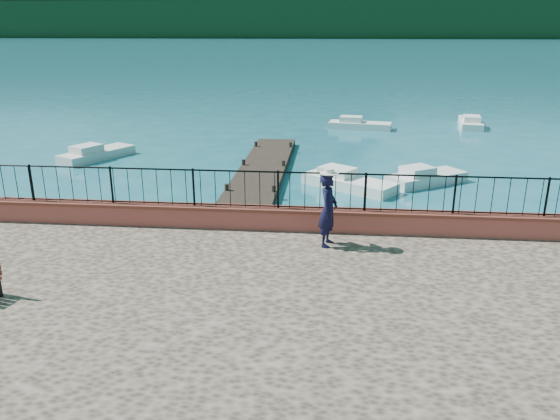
% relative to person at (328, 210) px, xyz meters
% --- Properties ---
extents(ground, '(2000.00, 2000.00, 0.00)m').
position_rel_person_xyz_m(ground, '(-0.99, -2.72, -2.09)').
color(ground, '#19596B').
rests_on(ground, ground).
extents(parapet, '(28.00, 0.46, 0.58)m').
position_rel_person_xyz_m(parapet, '(-0.99, 0.98, -0.60)').
color(parapet, '#AB3D3F').
rests_on(parapet, promenade).
extents(railing, '(27.00, 0.05, 0.95)m').
position_rel_person_xyz_m(railing, '(-0.99, 0.98, 0.16)').
color(railing, black).
rests_on(railing, parapet).
extents(dock, '(2.00, 16.00, 0.30)m').
position_rel_person_xyz_m(dock, '(-2.99, 9.28, -1.94)').
color(dock, '#2D231C').
rests_on(dock, ground).
extents(far_forest, '(900.00, 60.00, 18.00)m').
position_rel_person_xyz_m(far_forest, '(-0.99, 297.28, 6.91)').
color(far_forest, black).
rests_on(far_forest, ground).
extents(person, '(0.57, 0.73, 1.79)m').
position_rel_person_xyz_m(person, '(0.00, 0.00, 0.00)').
color(person, black).
rests_on(person, promenade).
extents(hat, '(0.44, 0.44, 0.12)m').
position_rel_person_xyz_m(hat, '(0.00, 0.00, 0.95)').
color(hat, silver).
rests_on(hat, person).
extents(boat_1, '(3.92, 3.31, 0.80)m').
position_rel_person_xyz_m(boat_1, '(0.77, 9.03, -1.69)').
color(boat_1, white).
rests_on(boat_1, ground).
extents(boat_2, '(3.56, 2.97, 0.80)m').
position_rel_person_xyz_m(boat_2, '(3.99, 10.06, -1.69)').
color(boat_2, silver).
rests_on(boat_2, ground).
extents(boat_3, '(2.95, 3.95, 0.80)m').
position_rel_person_xyz_m(boat_3, '(-11.49, 13.03, -1.69)').
color(boat_3, silver).
rests_on(boat_3, ground).
extents(boat_4, '(4.05, 1.91, 0.80)m').
position_rel_person_xyz_m(boat_4, '(1.77, 22.53, -1.69)').
color(boat_4, silver).
rests_on(boat_4, ground).
extents(boat_5, '(1.88, 4.16, 0.80)m').
position_rel_person_xyz_m(boat_5, '(8.98, 24.16, -1.69)').
color(boat_5, silver).
rests_on(boat_5, ground).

